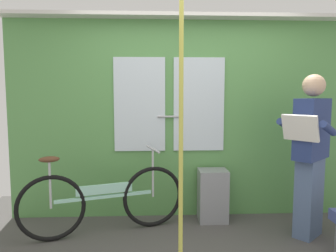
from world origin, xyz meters
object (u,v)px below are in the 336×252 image
passenger_reading_newspaper (310,152)px  trash_bin_by_wall (213,195)px  handrail_pole (181,134)px  bicycle_near_door (104,200)px

passenger_reading_newspaper → trash_bin_by_wall: 1.18m
trash_bin_by_wall → handrail_pole: size_ratio=0.26×
handrail_pole → trash_bin_by_wall: bearing=67.3°
passenger_reading_newspaper → bicycle_near_door: bearing=-45.6°
bicycle_near_door → passenger_reading_newspaper: size_ratio=1.00×
bicycle_near_door → passenger_reading_newspaper: bearing=-21.6°
bicycle_near_door → trash_bin_by_wall: bearing=-3.6°
bicycle_near_door → passenger_reading_newspaper: passenger_reading_newspaper is taller
passenger_reading_newspaper → trash_bin_by_wall: (-0.91, 0.45, -0.58)m
trash_bin_by_wall → handrail_pole: 1.50m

